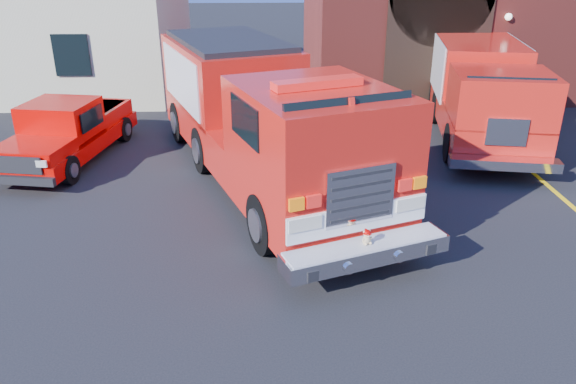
{
  "coord_description": "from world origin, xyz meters",
  "views": [
    {
      "loc": [
        -0.32,
        -10.53,
        5.42
      ],
      "look_at": [
        0.0,
        -1.2,
        1.3
      ],
      "focal_mm": 35.0,
      "sensor_mm": 36.0,
      "label": 1
    }
  ],
  "objects_px": {
    "fire_engine": "(261,116)",
    "secondary_truck": "(481,87)",
    "side_building": "(52,32)",
    "pickup_truck": "(68,132)"
  },
  "relations": [
    {
      "from": "side_building",
      "to": "fire_engine",
      "type": "height_order",
      "value": "side_building"
    },
    {
      "from": "side_building",
      "to": "secondary_truck",
      "type": "height_order",
      "value": "side_building"
    },
    {
      "from": "pickup_truck",
      "to": "side_building",
      "type": "bearing_deg",
      "value": 110.18
    },
    {
      "from": "side_building",
      "to": "pickup_truck",
      "type": "xyz_separation_m",
      "value": [
        3.23,
        -8.79,
        -1.41
      ]
    },
    {
      "from": "fire_engine",
      "to": "secondary_truck",
      "type": "xyz_separation_m",
      "value": [
        6.67,
        3.63,
        -0.19
      ]
    },
    {
      "from": "side_building",
      "to": "secondary_truck",
      "type": "bearing_deg",
      "value": -24.14
    },
    {
      "from": "pickup_truck",
      "to": "secondary_truck",
      "type": "distance_m",
      "value": 12.1
    },
    {
      "from": "fire_engine",
      "to": "secondary_truck",
      "type": "height_order",
      "value": "fire_engine"
    },
    {
      "from": "side_building",
      "to": "pickup_truck",
      "type": "distance_m",
      "value": 9.47
    },
    {
      "from": "fire_engine",
      "to": "pickup_truck",
      "type": "height_order",
      "value": "fire_engine"
    }
  ]
}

